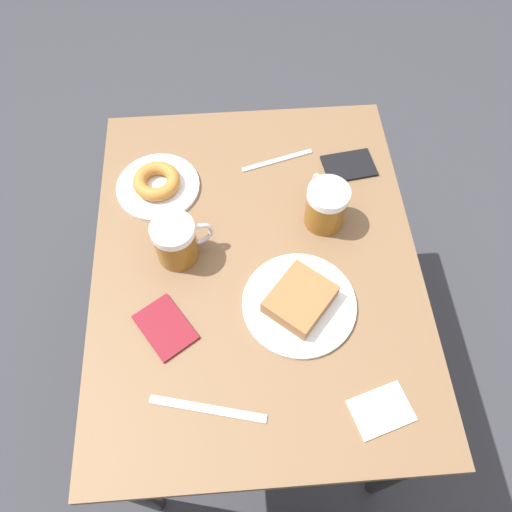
{
  "coord_description": "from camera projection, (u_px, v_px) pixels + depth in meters",
  "views": [
    {
      "loc": [
        0.04,
        0.55,
        1.68
      ],
      "look_at": [
        0.0,
        0.0,
        0.73
      ],
      "focal_mm": 35.0,
      "sensor_mm": 36.0,
      "label": 1
    }
  ],
  "objects": [
    {
      "name": "napkin_folded",
      "position": [
        381.0,
        410.0,
        0.95
      ],
      "size": [
        0.13,
        0.11,
        0.0
      ],
      "rotation": [
        0.0,
        0.0,
        3.43
      ],
      "color": "white",
      "rests_on": "table"
    },
    {
      "name": "beer_mug_center",
      "position": [
        326.0,
        205.0,
        1.13
      ],
      "size": [
        0.09,
        0.13,
        0.11
      ],
      "color": "#8C5619",
      "rests_on": "table"
    },
    {
      "name": "beer_mug_left",
      "position": [
        177.0,
        241.0,
        1.08
      ],
      "size": [
        0.13,
        0.09,
        0.11
      ],
      "color": "#8C5619",
      "rests_on": "table"
    },
    {
      "name": "plate_with_cake",
      "position": [
        300.0,
        302.0,
        1.05
      ],
      "size": [
        0.24,
        0.24,
        0.05
      ],
      "color": "white",
      "rests_on": "table"
    },
    {
      "name": "knife",
      "position": [
        208.0,
        409.0,
        0.95
      ],
      "size": [
        0.23,
        0.07,
        0.0
      ],
      "rotation": [
        0.0,
        0.0,
        4.47
      ],
      "color": "silver",
      "rests_on": "table"
    },
    {
      "name": "plate_with_donut",
      "position": [
        157.0,
        184.0,
        1.21
      ],
      "size": [
        0.2,
        0.2,
        0.04
      ],
      "color": "white",
      "rests_on": "table"
    },
    {
      "name": "table",
      "position": [
        256.0,
        274.0,
        1.18
      ],
      "size": [
        0.73,
        0.93,
        0.71
      ],
      "color": "brown",
      "rests_on": "ground_plane"
    },
    {
      "name": "fork",
      "position": [
        277.0,
        160.0,
        1.26
      ],
      "size": [
        0.18,
        0.06,
        0.0
      ],
      "rotation": [
        0.0,
        0.0,
        1.84
      ],
      "color": "silver",
      "rests_on": "table"
    },
    {
      "name": "passport_near_edge",
      "position": [
        349.0,
        166.0,
        1.25
      ],
      "size": [
        0.14,
        0.1,
        0.01
      ],
      "rotation": [
        0.0,
        0.0,
        4.85
      ],
      "color": "black",
      "rests_on": "table"
    },
    {
      "name": "ground_plane",
      "position": [
        256.0,
        360.0,
        1.73
      ],
      "size": [
        8.0,
        8.0,
        0.0
      ],
      "primitive_type": "plane",
      "color": "#333338"
    },
    {
      "name": "passport_far_edge",
      "position": [
        165.0,
        327.0,
        1.04
      ],
      "size": [
        0.14,
        0.15,
        0.01
      ],
      "rotation": [
        0.0,
        0.0,
        3.73
      ],
      "color": "maroon",
      "rests_on": "table"
    }
  ]
}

